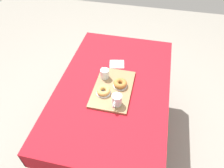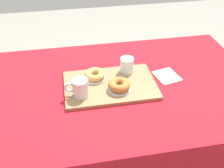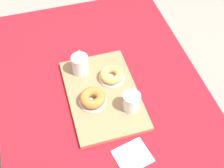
{
  "view_description": "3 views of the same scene",
  "coord_description": "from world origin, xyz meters",
  "px_view_note": "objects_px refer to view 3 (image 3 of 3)",
  "views": [
    {
      "loc": [
        -1.16,
        -0.25,
        1.94
      ],
      "look_at": [
        -0.04,
        0.0,
        0.79
      ],
      "focal_mm": 34.07,
      "sensor_mm": 36.0,
      "label": 1
    },
    {
      "loc": [
        -0.23,
        -1.03,
        1.52
      ],
      "look_at": [
        -0.04,
        -0.04,
        0.77
      ],
      "focal_mm": 42.52,
      "sensor_mm": 36.0,
      "label": 2
    },
    {
      "loc": [
        0.74,
        -0.19,
        1.79
      ],
      "look_at": [
        -0.06,
        0.04,
        0.77
      ],
      "focal_mm": 50.3,
      "sensor_mm": 36.0,
      "label": 3
    }
  ],
  "objects_px": {
    "dining_table": "(107,117)",
    "water_glass_near": "(132,102)",
    "tea_mug_left": "(80,64)",
    "paper_napkin": "(133,156)",
    "serving_tray": "(103,94)",
    "sugar_donut_right": "(112,75)",
    "donut_plate_left": "(93,101)",
    "donut_plate_right": "(112,78)",
    "sugar_donut_left": "(93,98)"
  },
  "relations": [
    {
      "from": "dining_table",
      "to": "water_glass_near",
      "type": "bearing_deg",
      "value": 56.21
    },
    {
      "from": "tea_mug_left",
      "to": "paper_napkin",
      "type": "distance_m",
      "value": 0.47
    },
    {
      "from": "serving_tray",
      "to": "paper_napkin",
      "type": "xyz_separation_m",
      "value": [
        0.3,
        0.03,
        -0.01
      ]
    },
    {
      "from": "tea_mug_left",
      "to": "paper_napkin",
      "type": "bearing_deg",
      "value": 11.51
    },
    {
      "from": "sugar_donut_right",
      "to": "paper_napkin",
      "type": "bearing_deg",
      "value": -4.23
    },
    {
      "from": "dining_table",
      "to": "donut_plate_left",
      "type": "relative_size",
      "value": 12.56
    },
    {
      "from": "serving_tray",
      "to": "water_glass_near",
      "type": "relative_size",
      "value": 5.67
    },
    {
      "from": "donut_plate_left",
      "to": "sugar_donut_right",
      "type": "height_order",
      "value": "sugar_donut_right"
    },
    {
      "from": "donut_plate_left",
      "to": "dining_table",
      "type": "bearing_deg",
      "value": 77.94
    },
    {
      "from": "donut_plate_right",
      "to": "sugar_donut_right",
      "type": "xyz_separation_m",
      "value": [
        0.0,
        0.0,
        0.02
      ]
    },
    {
      "from": "water_glass_near",
      "to": "sugar_donut_right",
      "type": "height_order",
      "value": "water_glass_near"
    },
    {
      "from": "donut_plate_left",
      "to": "sugar_donut_left",
      "type": "xyz_separation_m",
      "value": [
        0.0,
        0.0,
        0.02
      ]
    },
    {
      "from": "dining_table",
      "to": "donut_plate_left",
      "type": "distance_m",
      "value": 0.14
    },
    {
      "from": "sugar_donut_left",
      "to": "sugar_donut_right",
      "type": "xyz_separation_m",
      "value": [
        -0.1,
        0.11,
        -0.0
      ]
    },
    {
      "from": "donut_plate_right",
      "to": "sugar_donut_right",
      "type": "distance_m",
      "value": 0.02
    },
    {
      "from": "donut_plate_left",
      "to": "sugar_donut_left",
      "type": "distance_m",
      "value": 0.02
    },
    {
      "from": "dining_table",
      "to": "water_glass_near",
      "type": "relative_size",
      "value": 17.95
    },
    {
      "from": "water_glass_near",
      "to": "dining_table",
      "type": "bearing_deg",
      "value": -123.79
    },
    {
      "from": "donut_plate_right",
      "to": "paper_napkin",
      "type": "bearing_deg",
      "value": -4.23
    },
    {
      "from": "sugar_donut_left",
      "to": "paper_napkin",
      "type": "bearing_deg",
      "value": 17.01
    },
    {
      "from": "paper_napkin",
      "to": "sugar_donut_left",
      "type": "bearing_deg",
      "value": -162.99
    },
    {
      "from": "water_glass_near",
      "to": "donut_plate_right",
      "type": "xyz_separation_m",
      "value": [
        -0.17,
        -0.03,
        -0.03
      ]
    },
    {
      "from": "donut_plate_right",
      "to": "paper_napkin",
      "type": "xyz_separation_m",
      "value": [
        0.37,
        -0.03,
        -0.02
      ]
    },
    {
      "from": "serving_tray",
      "to": "sugar_donut_left",
      "type": "distance_m",
      "value": 0.07
    },
    {
      "from": "dining_table",
      "to": "serving_tray",
      "type": "xyz_separation_m",
      "value": [
        -0.05,
        -0.01,
        0.11
      ]
    },
    {
      "from": "water_glass_near",
      "to": "sugar_donut_left",
      "type": "height_order",
      "value": "water_glass_near"
    },
    {
      "from": "serving_tray",
      "to": "donut_plate_right",
      "type": "distance_m",
      "value": 0.09
    },
    {
      "from": "water_glass_near",
      "to": "donut_plate_left",
      "type": "height_order",
      "value": "water_glass_near"
    },
    {
      "from": "serving_tray",
      "to": "paper_napkin",
      "type": "distance_m",
      "value": 0.31
    },
    {
      "from": "serving_tray",
      "to": "sugar_donut_right",
      "type": "bearing_deg",
      "value": 138.63
    },
    {
      "from": "dining_table",
      "to": "paper_napkin",
      "type": "bearing_deg",
      "value": 5.62
    },
    {
      "from": "dining_table",
      "to": "sugar_donut_right",
      "type": "height_order",
      "value": "sugar_donut_right"
    },
    {
      "from": "dining_table",
      "to": "paper_napkin",
      "type": "distance_m",
      "value": 0.28
    },
    {
      "from": "serving_tray",
      "to": "donut_plate_right",
      "type": "relative_size",
      "value": 3.97
    },
    {
      "from": "sugar_donut_right",
      "to": "serving_tray",
      "type": "bearing_deg",
      "value": -41.37
    },
    {
      "from": "dining_table",
      "to": "sugar_donut_left",
      "type": "height_order",
      "value": "sugar_donut_left"
    },
    {
      "from": "donut_plate_left",
      "to": "donut_plate_right",
      "type": "relative_size",
      "value": 1.0
    },
    {
      "from": "sugar_donut_left",
      "to": "donut_plate_right",
      "type": "height_order",
      "value": "sugar_donut_left"
    },
    {
      "from": "tea_mug_left",
      "to": "water_glass_near",
      "type": "distance_m",
      "value": 0.3
    },
    {
      "from": "donut_plate_left",
      "to": "donut_plate_right",
      "type": "xyz_separation_m",
      "value": [
        -0.1,
        0.11,
        0.0
      ]
    },
    {
      "from": "serving_tray",
      "to": "tea_mug_left",
      "type": "height_order",
      "value": "tea_mug_left"
    },
    {
      "from": "water_glass_near",
      "to": "donut_plate_right",
      "type": "distance_m",
      "value": 0.18
    },
    {
      "from": "sugar_donut_left",
      "to": "donut_plate_right",
      "type": "distance_m",
      "value": 0.15
    },
    {
      "from": "donut_plate_right",
      "to": "sugar_donut_right",
      "type": "relative_size",
      "value": 1.08
    },
    {
      "from": "serving_tray",
      "to": "dining_table",
      "type": "bearing_deg",
      "value": 6.95
    },
    {
      "from": "sugar_donut_left",
      "to": "paper_napkin",
      "type": "distance_m",
      "value": 0.29
    },
    {
      "from": "dining_table",
      "to": "paper_napkin",
      "type": "relative_size",
      "value": 11.24
    },
    {
      "from": "water_glass_near",
      "to": "sugar_donut_left",
      "type": "distance_m",
      "value": 0.16
    },
    {
      "from": "dining_table",
      "to": "donut_plate_right",
      "type": "bearing_deg",
      "value": 155.02
    },
    {
      "from": "sugar_donut_right",
      "to": "water_glass_near",
      "type": "bearing_deg",
      "value": 10.84
    }
  ]
}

